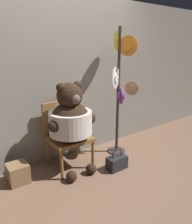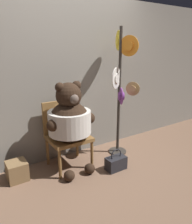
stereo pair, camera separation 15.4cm
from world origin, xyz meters
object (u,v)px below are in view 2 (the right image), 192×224
at_px(teddy_bear, 70,120).
at_px(handbag_on_ground, 116,163).
at_px(chair, 66,132).
at_px(hat_display_rack, 121,86).

distance_m(teddy_bear, handbag_on_ground, 0.87).
height_order(teddy_bear, handbag_on_ground, teddy_bear).
relative_size(chair, handbag_on_ground, 2.97).
xyz_separation_m(teddy_bear, handbag_on_ground, (0.50, -0.34, -0.62)).
bearing_deg(teddy_bear, chair, 85.11).
bearing_deg(handbag_on_ground, hat_display_rack, 46.27).
bearing_deg(chair, hat_display_rack, -10.34).
height_order(hat_display_rack, handbag_on_ground, hat_display_rack).
bearing_deg(teddy_bear, handbag_on_ground, -34.20).
xyz_separation_m(chair, handbag_on_ground, (0.49, -0.50, -0.39)).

